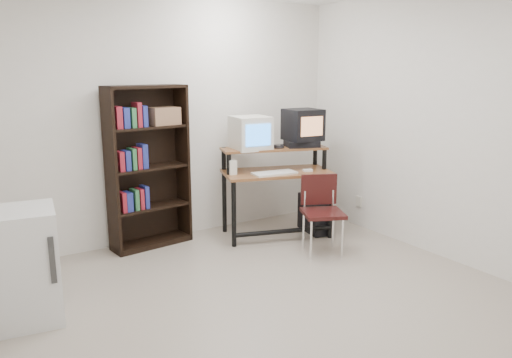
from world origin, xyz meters
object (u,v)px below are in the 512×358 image
crt_monitor (251,133)px  pc_tower (314,214)px  computer_desk (276,175)px  crt_tv (303,125)px  bookshelf (147,165)px  school_chair (321,206)px  mini_fridge (22,266)px

crt_monitor → pc_tower: crt_monitor is taller
computer_desk → pc_tower: bearing=-2.5°
crt_tv → bookshelf: 1.78m
crt_monitor → school_chair: (0.32, -0.86, -0.67)m
computer_desk → school_chair: computer_desk is taller
crt_monitor → bookshelf: bookshelf is taller
pc_tower → school_chair: 0.68m
pc_tower → bookshelf: bookshelf is taller
bookshelf → mini_fridge: size_ratio=1.96×
school_chair → bookshelf: 1.85m
computer_desk → school_chair: size_ratio=1.65×
computer_desk → bookshelf: size_ratio=0.77×
crt_tv → pc_tower: bearing=-62.8°
pc_tower → mini_fridge: mini_fridge is taller
bookshelf → crt_tv: bearing=-21.1°
computer_desk → mini_fridge: size_ratio=1.51×
school_chair → bookshelf: (-1.42, 1.11, 0.39)m
computer_desk → crt_monitor: size_ratio=3.01×
pc_tower → bookshelf: 1.96m
computer_desk → mini_fridge: 2.79m
pc_tower → crt_monitor: bearing=163.0°
crt_monitor → mini_fridge: bearing=-155.5°
crt_monitor → crt_tv: bearing=-10.3°
crt_monitor → school_chair: size_ratio=0.55×
pc_tower → bookshelf: bearing=171.7°
crt_monitor → pc_tower: (0.65, -0.33, -0.94)m
crt_monitor → pc_tower: bearing=-20.9°
crt_monitor → school_chair: 1.14m
school_chair → bookshelf: bearing=165.9°
school_chair → crt_monitor: bearing=134.2°
school_chair → bookshelf: bookshelf is taller
crt_tv → pc_tower: 1.03m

